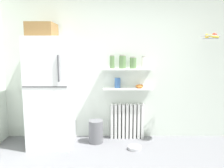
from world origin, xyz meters
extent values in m
cube|color=silver|center=(0.00, 2.05, 1.30)|extent=(7.04, 0.10, 2.60)
cube|color=silver|center=(-1.28, 1.65, 0.91)|extent=(0.69, 0.70, 1.81)
cube|color=#262628|center=(-1.28, 1.29, 1.05)|extent=(0.67, 0.01, 0.01)
cylinder|color=#4C4C51|center=(-1.06, 1.28, 1.33)|extent=(0.02, 0.02, 0.40)
cube|color=olive|center=(-1.38, 1.65, 1.92)|extent=(0.41, 0.49, 0.22)
cube|color=white|center=(-0.26, 1.92, 0.32)|extent=(0.05, 0.12, 0.63)
cube|color=white|center=(-0.19, 1.92, 0.32)|extent=(0.05, 0.12, 0.63)
cube|color=white|center=(-0.12, 1.92, 0.32)|extent=(0.05, 0.12, 0.63)
cube|color=white|center=(-0.05, 1.92, 0.32)|extent=(0.05, 0.12, 0.63)
cube|color=white|center=(0.02, 1.92, 0.32)|extent=(0.05, 0.12, 0.63)
cube|color=white|center=(0.09, 1.92, 0.32)|extent=(0.05, 0.12, 0.63)
cube|color=white|center=(0.15, 1.92, 0.32)|extent=(0.05, 0.12, 0.63)
cube|color=white|center=(0.22, 1.92, 0.32)|extent=(0.05, 0.12, 0.63)
cube|color=white|center=(0.29, 1.92, 0.32)|extent=(0.05, 0.12, 0.63)
cube|color=white|center=(0.02, 1.89, 0.92)|extent=(0.87, 0.22, 0.02)
cube|color=white|center=(0.02, 1.89, 1.27)|extent=(0.87, 0.22, 0.02)
cylinder|color=#5B7F4C|center=(-0.26, 1.89, 1.39)|extent=(0.08, 0.08, 0.22)
cylinder|color=gray|center=(-0.26, 1.89, 1.51)|extent=(0.08, 0.08, 0.02)
cylinder|color=#5B7F4C|center=(-0.07, 1.89, 1.39)|extent=(0.11, 0.11, 0.22)
cylinder|color=gray|center=(-0.07, 1.89, 1.51)|extent=(0.11, 0.11, 0.02)
cylinder|color=#5B7F4C|center=(0.11, 1.89, 1.38)|extent=(0.11, 0.11, 0.18)
cylinder|color=gray|center=(0.11, 1.89, 1.48)|extent=(0.10, 0.10, 0.02)
cylinder|color=silver|center=(0.29, 1.89, 1.38)|extent=(0.08, 0.08, 0.19)
cylinder|color=gray|center=(0.29, 1.89, 1.49)|extent=(0.08, 0.08, 0.02)
cylinder|color=#38609E|center=(-0.16, 1.89, 1.03)|extent=(0.10, 0.10, 0.18)
ellipsoid|color=orange|center=(0.23, 1.89, 0.97)|extent=(0.14, 0.14, 0.06)
cylinder|color=slate|center=(-0.54, 1.70, 0.20)|extent=(0.25, 0.25, 0.40)
cylinder|color=#B7B7BC|center=(0.11, 1.42, 0.03)|extent=(0.22, 0.22, 0.05)
torus|color=#B2B2B7|center=(1.31, 1.59, 1.82)|extent=(0.30, 0.30, 0.01)
cylinder|color=#A8A8AD|center=(1.31, 1.59, 1.78)|extent=(0.24, 0.24, 0.01)
sphere|color=red|center=(1.36, 1.58, 1.83)|extent=(0.08, 0.08, 0.08)
sphere|color=gold|center=(1.25, 1.60, 1.82)|extent=(0.07, 0.07, 0.07)
ellipsoid|color=yellow|center=(1.34, 1.56, 1.82)|extent=(0.18, 0.09, 0.08)
camera|label=1|loc=(-0.26, -2.13, 1.61)|focal=36.88mm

